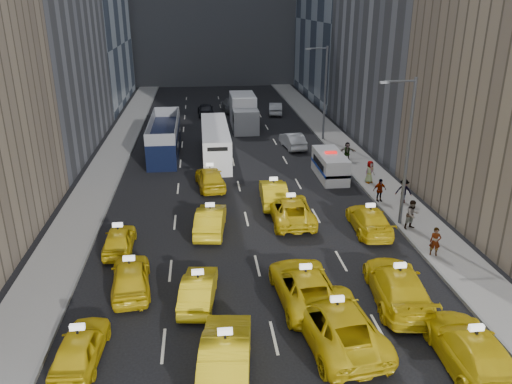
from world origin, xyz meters
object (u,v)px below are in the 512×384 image
pedestrian_0 (435,242)px  box_truck (244,112)px  double_decker (165,137)px  city_bus (215,142)px  nypd_van (330,166)px

pedestrian_0 → box_truck: bearing=125.0°
double_decker → city_bus: bearing=-23.9°
double_decker → pedestrian_0: 26.41m
nypd_van → city_bus: bearing=137.8°
nypd_van → city_bus: size_ratio=0.46×
nypd_van → box_truck: (-5.23, 16.90, 0.75)m
nypd_van → pedestrian_0: nypd_van is taller
city_bus → box_truck: box_truck is taller
nypd_van → city_bus: city_bus is taller
city_bus → box_truck: (3.43, 10.56, 0.31)m
nypd_van → pedestrian_0: (2.34, -13.32, -0.01)m
city_bus → pedestrian_0: size_ratio=6.96×
nypd_van → pedestrian_0: 13.52m
pedestrian_0 → double_decker: bearing=146.8°
double_decker → nypd_van: bearing=-34.3°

